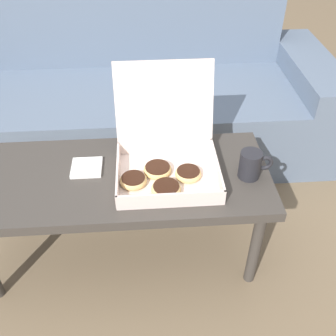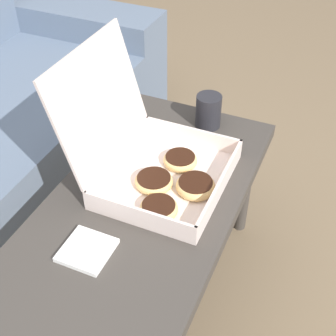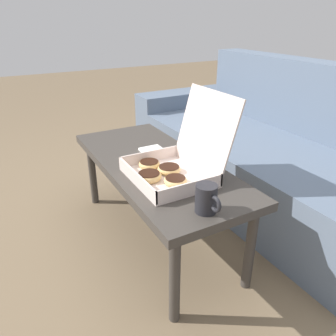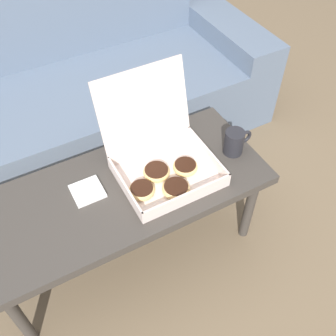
% 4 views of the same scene
% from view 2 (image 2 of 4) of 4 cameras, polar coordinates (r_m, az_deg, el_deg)
% --- Properties ---
extents(ground_plane, '(12.00, 12.00, 0.00)m').
position_cam_2_polar(ground_plane, '(1.59, -5.51, -17.33)').
color(ground_plane, '#756047').
extents(coffee_table, '(1.16, 0.49, 0.45)m').
position_cam_2_polar(coffee_table, '(1.25, -4.78, -8.13)').
color(coffee_table, '#3D3833').
rests_on(coffee_table, ground_plane).
extents(pastry_box, '(0.38, 0.40, 0.37)m').
position_cam_2_polar(pastry_box, '(1.29, -1.55, 0.59)').
color(pastry_box, silver).
rests_on(pastry_box, coffee_table).
extents(coffee_mug, '(0.13, 0.08, 0.11)m').
position_cam_2_polar(coffee_mug, '(1.52, 5.00, 7.02)').
color(coffee_mug, '#232328').
rests_on(coffee_mug, coffee_table).
extents(napkin_stack, '(0.12, 0.12, 0.01)m').
position_cam_2_polar(napkin_stack, '(1.16, -10.04, -9.76)').
color(napkin_stack, white).
rests_on(napkin_stack, coffee_table).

